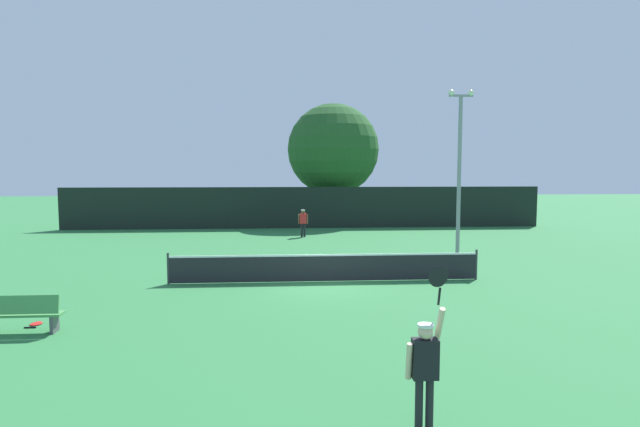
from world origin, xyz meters
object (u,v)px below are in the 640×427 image
Objects in this scene: large_tree at (333,150)px; parked_car_far at (421,206)px; tennis_ball at (323,263)px; parked_car_mid at (333,210)px; light_pole at (459,160)px; spare_racket at (36,324)px; parked_car_near at (206,209)px; player_receiving at (303,220)px; player_serving at (425,360)px; courtside_bench at (22,314)px.

parked_car_far is at bearing 33.85° from large_tree.
parked_car_far is at bearing 65.26° from tennis_ball.
parked_car_far is at bearing 31.80° from parked_car_mid.
large_tree is (-4.51, 14.00, 1.01)m from light_pole.
spare_racket is 26.64m from large_tree.
large_tree is 11.33m from parked_car_near.
player_receiving is at bearing 65.79° from spare_racket.
spare_racket is at bearing 144.95° from player_serving.
spare_racket is 0.06× the size of large_tree.
light_pole reaches higher than courtside_bench.
light_pole is 1.71× the size of parked_car_mid.
player_receiving is 0.36× the size of parked_car_mid.
courtside_bench is at bearing -132.27° from tennis_ball.
large_tree is at bearing 83.02° from tennis_ball.
tennis_ball is 0.04× the size of courtside_bench.
parked_car_mid is 8.61m from parked_car_far.
parked_car_mid reaches higher than spare_racket.
light_pole reaches higher than parked_car_far.
parked_car_near and parked_car_far have the same top height.
spare_racket is at bearing 93.59° from courtside_bench.
player_serving is 0.56× the size of parked_car_near.
spare_racket is 27.83m from parked_car_mid.
light_pole is at bearing -57.39° from parked_car_near.
courtside_bench is at bearing 66.81° from player_receiving.
player_receiving is at bearing 66.81° from courtside_bench.
tennis_ball is 8.12m from light_pole.
light_pole reaches higher than tennis_ball.
player_receiving reaches higher than courtside_bench.
large_tree is (2.00, 16.31, 5.29)m from tennis_ball.
player_serving is 0.56× the size of parked_car_mid.
large_tree is at bearing 87.12° from player_serving.
large_tree reaches higher than spare_racket.
parked_car_mid is at bearing -16.99° from parked_car_near.
parked_car_far reaches higher than courtside_bench.
tennis_ball is 17.26m from large_tree.
large_tree is at bearing 107.86° from light_pole.
light_pole is at bearing -72.14° from large_tree.
light_pole is (6.51, 2.31, 4.28)m from tennis_ball.
player_serving is at bearing -85.74° from parked_car_mid.
parked_car_near is 17.79m from parked_car_far.
large_tree is 4.89m from parked_car_mid.
large_tree reaches higher than parked_car_near.
tennis_ball is 0.01× the size of large_tree.
light_pole is at bearing 37.28° from courtside_bench.
player_serving is 17.43m from light_pole.
courtside_bench is at bearing -142.72° from light_pole.
parked_car_mid is (0.15, 1.78, -4.55)m from large_tree.
courtside_bench is 0.41× the size of parked_car_mid.
player_serving is 22.21m from player_receiving.
parked_car_near is (0.12, 27.83, 0.76)m from spare_racket.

